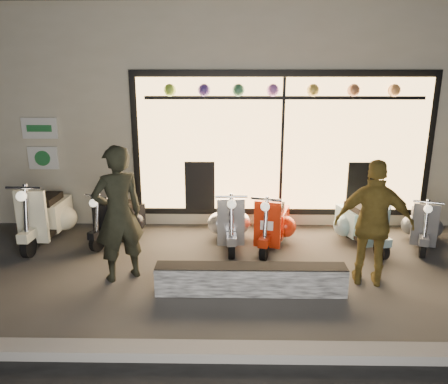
# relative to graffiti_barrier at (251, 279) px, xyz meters

# --- Properties ---
(ground) EXTENTS (40.00, 40.00, 0.00)m
(ground) POSITION_rel_graffiti_barrier_xyz_m (-0.15, 0.65, -0.20)
(ground) COLOR #383533
(ground) RESTS_ON ground
(kerb) EXTENTS (40.00, 0.25, 0.12)m
(kerb) POSITION_rel_graffiti_barrier_xyz_m (-0.15, -1.35, -0.14)
(kerb) COLOR slate
(kerb) RESTS_ON ground
(shop_building) EXTENTS (10.20, 6.23, 4.20)m
(shop_building) POSITION_rel_graffiti_barrier_xyz_m (-0.14, 5.63, 1.90)
(shop_building) COLOR beige
(shop_building) RESTS_ON ground
(graffiti_barrier) EXTENTS (2.52, 0.28, 0.40)m
(graffiti_barrier) POSITION_rel_graffiti_barrier_xyz_m (0.00, 0.00, 0.00)
(graffiti_barrier) COLOR black
(graffiti_barrier) RESTS_ON ground
(scooter_silver) EXTENTS (0.47, 1.36, 0.98)m
(scooter_silver) POSITION_rel_graffiti_barrier_xyz_m (-0.29, 1.80, 0.19)
(scooter_silver) COLOR black
(scooter_silver) RESTS_ON ground
(scooter_red) EXTENTS (0.67, 1.33, 0.95)m
(scooter_red) POSITION_rel_graffiti_barrier_xyz_m (0.45, 1.72, 0.18)
(scooter_red) COLOR black
(scooter_red) RESTS_ON ground
(scooter_black) EXTENTS (0.75, 1.22, 0.90)m
(scooter_black) POSITION_rel_graffiti_barrier_xyz_m (-2.18, 1.94, 0.16)
(scooter_black) COLOR black
(scooter_black) RESTS_ON ground
(scooter_cream) EXTENTS (0.50, 1.52, 1.10)m
(scooter_cream) POSITION_rel_graffiti_barrier_xyz_m (-3.45, 1.89, 0.24)
(scooter_cream) COLOR black
(scooter_cream) RESTS_ON ground
(scooter_blue) EXTENTS (0.66, 1.35, 0.96)m
(scooter_blue) POSITION_rel_graffiti_barrier_xyz_m (1.91, 1.78, 0.18)
(scooter_blue) COLOR black
(scooter_blue) RESTS_ON ground
(scooter_grey) EXTENTS (0.68, 1.21, 0.88)m
(scooter_grey) POSITION_rel_graffiti_barrier_xyz_m (3.00, 1.79, 0.15)
(scooter_grey) COLOR black
(scooter_grey) RESTS_ON ground
(man) EXTENTS (0.84, 0.77, 1.93)m
(man) POSITION_rel_graffiti_barrier_xyz_m (-1.82, 0.42, 0.76)
(man) COLOR black
(man) RESTS_ON ground
(woman) EXTENTS (1.10, 0.64, 1.76)m
(woman) POSITION_rel_graffiti_barrier_xyz_m (1.67, 0.32, 0.68)
(woman) COLOR brown
(woman) RESTS_ON ground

